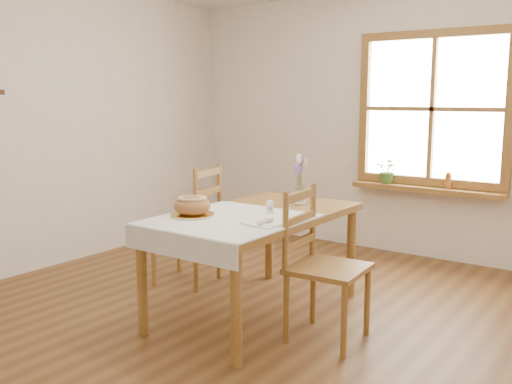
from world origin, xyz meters
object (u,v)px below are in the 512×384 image
at_px(dining_table, 256,225).
at_px(chair_left, 186,224).
at_px(bread_plate, 193,215).
at_px(flower_vase, 300,199).
at_px(chair_right, 328,266).

xyz_separation_m(dining_table, chair_left, (-0.90, 0.25, -0.16)).
bearing_deg(bread_plate, flower_vase, 67.23).
xyz_separation_m(dining_table, bread_plate, (-0.26, -0.38, 0.10)).
relative_size(chair_right, flower_vase, 10.68).
distance_m(dining_table, chair_left, 0.95).
relative_size(chair_left, bread_plate, 3.44).
bearing_deg(bread_plate, chair_left, 135.64).
distance_m(chair_left, flower_vase, 1.05).
bearing_deg(dining_table, chair_right, -8.13).
bearing_deg(dining_table, bread_plate, -124.13).
bearing_deg(bread_plate, chair_right, 18.05).
distance_m(chair_right, flower_vase, 0.83).
bearing_deg(dining_table, chair_left, 164.77).
relative_size(dining_table, chair_right, 1.62).
bearing_deg(chair_left, dining_table, 62.76).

